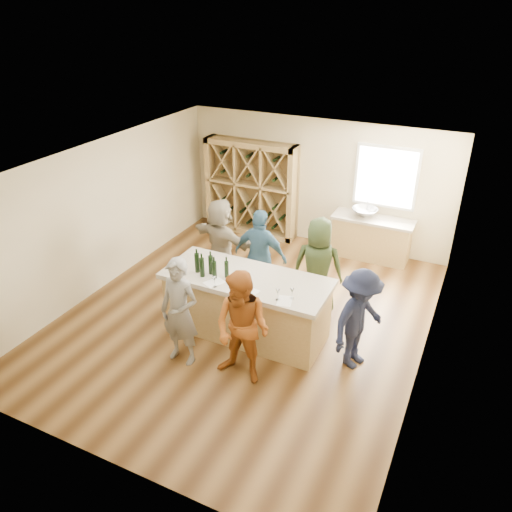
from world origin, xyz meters
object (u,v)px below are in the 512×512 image
at_px(person_server, 359,320).
at_px(person_far_left, 221,242).
at_px(wine_bottle_b, 202,267).
at_px(person_near_right, 242,329).
at_px(wine_rack, 251,188).
at_px(tasting_counter_base, 247,307).
at_px(person_far_mid, 261,255).
at_px(sink, 365,212).
at_px(wine_bottle_d, 214,270).
at_px(wine_bottle_a, 197,263).
at_px(wine_bottle_e, 227,269).
at_px(wine_bottle_c, 211,265).
at_px(person_near_left, 180,312).
at_px(person_far_right, 318,267).

xyz_separation_m(person_server, person_far_left, (-3.07, 1.31, 0.05)).
xyz_separation_m(wine_bottle_b, person_near_right, (1.10, -0.75, -0.36)).
bearing_deg(wine_rack, tasting_counter_base, -64.92).
relative_size(person_near_right, person_far_mid, 1.01).
bearing_deg(sink, wine_bottle_d, -110.36).
xyz_separation_m(wine_rack, person_far_mid, (1.44, -2.55, -0.22)).
height_order(wine_bottle_a, wine_bottle_b, wine_bottle_a).
relative_size(wine_bottle_a, wine_bottle_d, 1.11).
relative_size(tasting_counter_base, person_far_left, 1.50).
relative_size(wine_bottle_e, person_server, 0.17).
distance_m(tasting_counter_base, person_near_right, 1.19).
relative_size(wine_bottle_c, wine_bottle_e, 1.13).
height_order(wine_bottle_c, person_near_left, person_near_left).
distance_m(sink, tasting_counter_base, 3.76).
distance_m(wine_bottle_a, person_far_right, 2.11).
xyz_separation_m(wine_bottle_e, person_server, (2.14, 0.14, -0.40)).
relative_size(wine_bottle_a, wine_bottle_b, 1.01).
bearing_deg(wine_bottle_b, person_far_left, 109.32).
distance_m(person_far_mid, person_far_left, 0.95).
height_order(wine_bottle_e, person_near_left, person_near_left).
bearing_deg(wine_bottle_c, person_near_left, -91.53).
bearing_deg(person_far_left, sink, -119.91).
xyz_separation_m(sink, person_far_mid, (-1.26, -2.48, -0.13)).
bearing_deg(person_server, person_far_right, 63.74).
bearing_deg(wine_bottle_b, person_far_mid, 74.92).
xyz_separation_m(person_near_left, person_far_mid, (0.32, 2.16, 0.00)).
bearing_deg(person_near_right, wine_bottle_c, 143.26).
relative_size(tasting_counter_base, person_near_right, 1.46).
relative_size(wine_bottle_c, person_far_mid, 0.18).
relative_size(person_near_right, person_server, 1.08).
bearing_deg(wine_bottle_d, wine_bottle_a, 170.75).
bearing_deg(wine_rack, person_near_right, -65.25).
bearing_deg(wine_bottle_d, wine_bottle_c, 140.81).
relative_size(person_server, person_far_right, 0.92).
bearing_deg(person_near_left, person_far_left, 106.01).
xyz_separation_m(wine_bottle_d, person_far_mid, (0.17, 1.36, -0.35)).
height_order(person_far_right, person_far_left, person_far_right).
xyz_separation_m(person_server, person_far_right, (-1.05, 1.13, 0.08)).
bearing_deg(wine_bottle_c, wine_bottle_a, -169.34).
distance_m(wine_bottle_a, person_near_right, 1.54).
bearing_deg(person_far_mid, wine_bottle_d, 84.63).
bearing_deg(wine_bottle_b, tasting_counter_base, 23.92).
distance_m(person_far_right, person_far_left, 2.03).
bearing_deg(wine_bottle_c, person_server, 3.47).
bearing_deg(tasting_counter_base, wine_rack, 115.08).
height_order(wine_bottle_c, person_far_left, person_far_left).
bearing_deg(wine_bottle_c, person_far_mid, 76.88).
relative_size(person_near_left, person_far_mid, 1.00).
bearing_deg(sink, wine_rack, 178.51).
height_order(sink, person_near_left, person_near_left).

